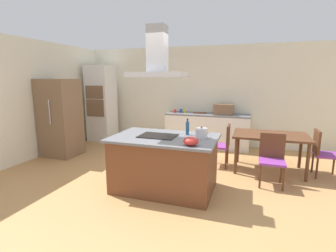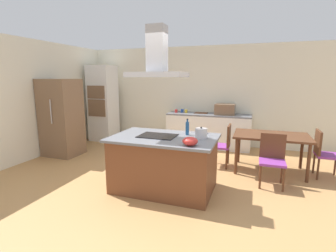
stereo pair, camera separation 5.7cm
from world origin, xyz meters
TOP-DOWN VIEW (x-y plane):
  - ground at (0.00, 1.50)m, footprint 16.00×16.00m
  - wall_back at (0.00, 3.25)m, footprint 7.20×0.10m
  - wall_left at (-3.45, 1.00)m, footprint 0.10×8.80m
  - kitchen_island at (0.00, 0.00)m, footprint 1.70×1.11m
  - cooktop at (-0.11, 0.00)m, footprint 0.60×0.44m
  - tea_kettle at (0.59, 0.11)m, footprint 0.24×0.19m
  - olive_oil_bottle at (0.32, 0.26)m, footprint 0.06×0.06m
  - mixing_bowl at (0.53, -0.38)m, footprint 0.22×0.22m
  - back_counter at (0.21, 2.88)m, footprint 2.21×0.62m
  - countertop_microwave at (0.63, 2.88)m, footprint 0.50×0.38m
  - coffee_mug_red at (-0.68, 2.84)m, footprint 0.08×0.08m
  - coffee_mug_blue at (-0.55, 2.96)m, footprint 0.08×0.08m
  - coffee_mug_yellow at (-0.42, 2.89)m, footprint 0.08×0.08m
  - cutting_board at (-0.01, 2.93)m, footprint 0.34×0.24m
  - wall_oven_stack at (-2.90, 2.65)m, footprint 0.70×0.66m
  - refrigerator at (-2.98, 1.02)m, footprint 0.80×0.73m
  - dining_table at (1.70, 1.45)m, footprint 1.40×0.90m
  - chair_at_left_end at (0.79, 1.45)m, footprint 0.42×0.42m
  - chair_facing_island at (1.70, 0.79)m, footprint 0.42×0.42m
  - chair_at_right_end at (2.62, 1.45)m, footprint 0.42×0.42m
  - range_hood at (-0.11, 0.00)m, footprint 0.90×0.55m

SIDE VIEW (x-z plane):
  - ground at x=0.00m, z-range 0.00..0.00m
  - back_counter at x=0.21m, z-range 0.00..0.90m
  - kitchen_island at x=0.00m, z-range 0.00..0.90m
  - chair_at_left_end at x=0.79m, z-range 0.06..0.95m
  - chair_facing_island at x=1.70m, z-range 0.06..0.95m
  - chair_at_right_end at x=2.62m, z-range 0.06..0.95m
  - dining_table at x=1.70m, z-range 0.29..1.04m
  - cooktop at x=-0.11m, z-range 0.90..0.91m
  - cutting_board at x=-0.01m, z-range 0.90..0.92m
  - refrigerator at x=-2.98m, z-range 0.00..1.82m
  - coffee_mug_red at x=-0.68m, z-range 0.90..0.99m
  - coffee_mug_blue at x=-0.55m, z-range 0.90..0.99m
  - coffee_mug_yellow at x=-0.42m, z-range 0.90..0.99m
  - mixing_bowl at x=0.53m, z-range 0.90..1.02m
  - tea_kettle at x=0.59m, z-range 0.89..1.07m
  - olive_oil_bottle at x=0.32m, z-range 0.88..1.15m
  - countertop_microwave at x=0.63m, z-range 0.90..1.18m
  - wall_oven_stack at x=-2.90m, z-range 0.00..2.20m
  - wall_back at x=0.00m, z-range 0.00..2.70m
  - wall_left at x=-3.45m, z-range 0.00..2.70m
  - range_hood at x=-0.11m, z-range 1.71..2.49m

